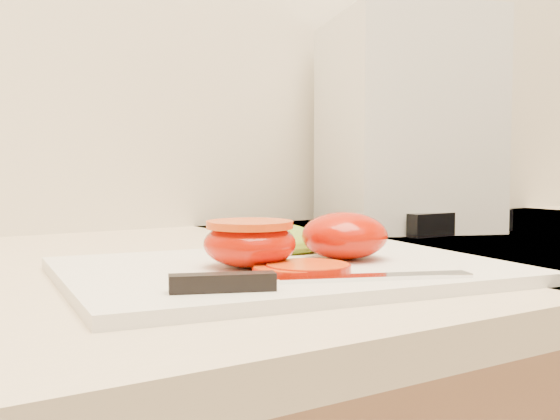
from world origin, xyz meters
TOP-DOWN VIEW (x-y plane):
  - cutting_board at (0.03, 1.55)m, footprint 0.40×0.31m
  - tomato_half_dome at (0.10, 1.55)m, footprint 0.08×0.08m
  - tomato_half_cut at (0.00, 1.55)m, footprint 0.08×0.08m
  - tomato_slice_0 at (0.02, 1.50)m, footprint 0.06×0.06m
  - tomato_slice_1 at (0.01, 1.51)m, footprint 0.06×0.06m
  - lettuce_leaf_0 at (0.08, 1.62)m, footprint 0.11×0.08m
  - knife at (-0.02, 1.46)m, footprint 0.22×0.07m
  - appliance at (0.42, 1.82)m, footprint 0.28×0.31m

SIDE VIEW (x-z plane):
  - cutting_board at x=0.03m, z-range 0.93..0.94m
  - tomato_slice_1 at x=0.01m, z-range 0.94..0.95m
  - tomato_slice_0 at x=0.02m, z-range 0.94..0.95m
  - knife at x=-0.02m, z-range 0.94..0.95m
  - lettuce_leaf_0 at x=0.08m, z-range 0.94..0.96m
  - tomato_half_dome at x=0.10m, z-range 0.94..0.98m
  - tomato_half_cut at x=0.00m, z-range 0.94..0.98m
  - appliance at x=0.42m, z-range 0.93..1.23m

